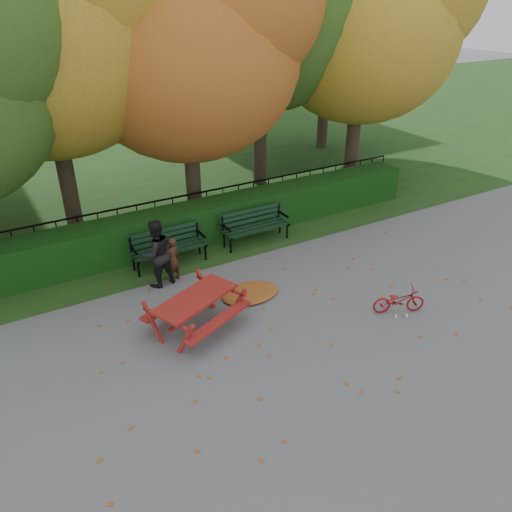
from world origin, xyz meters
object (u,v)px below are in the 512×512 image
tree_b (54,14)px  tree_e (377,20)px  bench_right (254,223)px  tree_c (200,38)px  bicycle (399,300)px  adult (156,253)px  tree_g (341,5)px  child (172,260)px  bench_left (168,244)px  picnic_table (196,304)px

tree_b → tree_e: (8.97, -0.98, -0.32)m
tree_b → bench_right: tree_b is taller
tree_c → bench_right: size_ratio=4.44×
bicycle → adult: bearing=71.7°
tree_b → tree_g: (10.78, 3.02, -0.03)m
child → bicycle: (3.54, -3.52, -0.26)m
tree_c → bench_right: tree_c is taller
tree_b → child: bearing=-76.2°
bench_right → child: size_ratio=1.67×
tree_g → bench_right: (-7.23, -6.06, -4.85)m
bench_left → child: 0.82m
adult → child: bearing=170.3°
tree_e → child: bearing=-160.3°
bench_left → child: child is taller
tree_g → picnic_table: size_ratio=4.05×
adult → tree_e: bearing=-171.0°
tree_c → bicycle: (1.21, -6.58, -4.54)m
tree_e → child: (-8.02, -2.87, -4.54)m
tree_b → bicycle: 10.03m
bench_right → picnic_table: (-2.89, -2.76, 0.05)m
child → tree_b: bearing=-95.2°
tree_g → adult: 13.11m
bicycle → tree_e: bearing=-11.2°
bench_left → child: bearing=-103.8°
tree_b → child: 6.27m
tree_c → child: 5.76m
bicycle → tree_b: bearing=55.2°
tree_c → bicycle: bearing=-79.6°
picnic_table → bicycle: bearing=-45.4°
bicycle → bench_right: bearing=36.1°
tree_g → bicycle: size_ratio=7.91×
bench_right → bicycle: size_ratio=1.66×
bench_left → bicycle: bench_left is taller
bench_right → picnic_table: bearing=-136.3°
bench_left → tree_b: bearing=110.6°
tree_g → adult: size_ratio=5.40×
picnic_table → tree_b: bearing=73.2°
tree_c → tree_g: bearing=26.9°
tree_b → bench_right: size_ratio=4.88×
picnic_table → bench_left: bearing=56.7°
bench_left → bench_right: 2.40m
tree_b → adult: 6.03m
child → bench_right: bearing=178.0°
bench_left → adult: adult is taller
tree_e → picnic_table: tree_e is taller
tree_b → tree_g: size_ratio=1.03×
tree_b → tree_c: tree_b is taller
bench_left → bench_right: same height
picnic_table → bicycle: (3.83, -1.56, -0.29)m
picnic_table → child: (0.29, 1.96, -0.03)m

